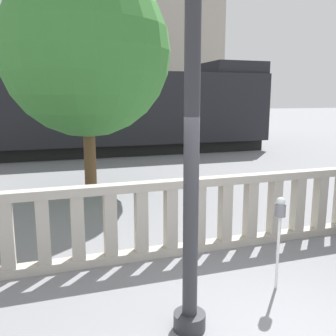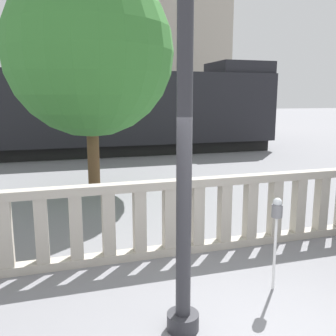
# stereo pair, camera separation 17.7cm
# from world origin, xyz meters

# --- Properties ---
(balustrade) EXTENTS (16.83, 0.24, 1.33)m
(balustrade) POSITION_xyz_m (0.00, 2.91, 0.66)
(balustrade) COLOR #ADA599
(balustrade) RESTS_ON ground
(parking_meter) EXTENTS (0.15, 0.15, 1.35)m
(parking_meter) POSITION_xyz_m (0.80, 1.30, 1.06)
(parking_meter) COLOR silver
(parking_meter) RESTS_ON ground
(train_near) EXTENTS (18.65, 3.03, 4.49)m
(train_near) POSITION_xyz_m (-0.43, 15.13, 2.04)
(train_near) COLOR black
(train_near) RESTS_ON ground
(building_block) EXTENTS (11.04, 7.18, 12.26)m
(building_block) POSITION_xyz_m (6.35, 28.58, 6.13)
(building_block) COLOR #ADA393
(building_block) RESTS_ON ground
(tree_left) EXTENTS (4.77, 4.77, 6.35)m
(tree_left) POSITION_xyz_m (-0.99, 8.15, 3.96)
(tree_left) COLOR brown
(tree_left) RESTS_ON ground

